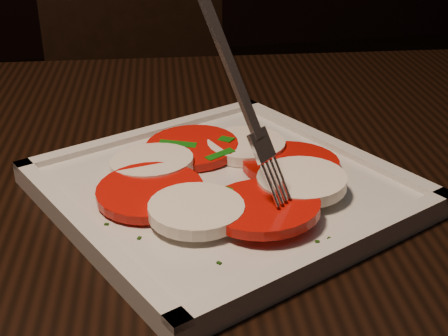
{
  "coord_description": "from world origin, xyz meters",
  "views": [
    {
      "loc": [
        0.0,
        -0.56,
        1.03
      ],
      "look_at": [
        0.11,
        -0.08,
        0.78
      ],
      "focal_mm": 50.0,
      "sensor_mm": 36.0,
      "label": 1
    }
  ],
  "objects_px": {
    "table": "(267,258)",
    "plate": "(224,190)",
    "fork": "(224,81)",
    "chair": "(148,97)"
  },
  "relations": [
    {
      "from": "plate",
      "to": "fork",
      "type": "xyz_separation_m",
      "value": [
        -0.01,
        -0.03,
        0.11
      ]
    },
    {
      "from": "chair",
      "to": "plate",
      "type": "bearing_deg",
      "value": -98.3
    },
    {
      "from": "table",
      "to": "fork",
      "type": "distance_m",
      "value": 0.24
    },
    {
      "from": "table",
      "to": "plate",
      "type": "height_order",
      "value": "plate"
    },
    {
      "from": "plate",
      "to": "fork",
      "type": "height_order",
      "value": "fork"
    },
    {
      "from": "table",
      "to": "plate",
      "type": "bearing_deg",
      "value": -146.32
    },
    {
      "from": "table",
      "to": "plate",
      "type": "xyz_separation_m",
      "value": [
        -0.05,
        -0.04,
        0.11
      ]
    },
    {
      "from": "table",
      "to": "fork",
      "type": "height_order",
      "value": "fork"
    },
    {
      "from": "table",
      "to": "fork",
      "type": "xyz_separation_m",
      "value": [
        -0.06,
        -0.07,
        0.22
      ]
    },
    {
      "from": "plate",
      "to": "fork",
      "type": "bearing_deg",
      "value": -101.95
    }
  ]
}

